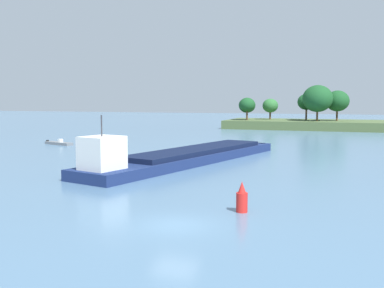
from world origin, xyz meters
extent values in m
plane|color=slate|center=(0.00, 0.00, 0.00)|extent=(400.00, 400.00, 0.00)
cube|color=#4C6038|center=(15.10, 87.11, 0.99)|extent=(69.38, 17.53, 1.97)
cylinder|color=#513823|center=(-15.06, 85.49, 2.92)|extent=(0.44, 0.44, 1.90)
ellipsoid|color=#194C23|center=(-15.06, 85.49, 5.51)|extent=(4.08, 4.08, 3.67)
cylinder|color=#513823|center=(-14.52, 83.10, 3.10)|extent=(0.44, 0.44, 2.26)
ellipsoid|color=#194C23|center=(-14.52, 83.10, 5.71)|extent=(3.68, 3.68, 3.31)
cylinder|color=#513823|center=(-9.98, 89.10, 2.92)|extent=(0.44, 0.44, 1.89)
ellipsoid|color=#2D6B33|center=(-9.98, 89.10, 5.39)|extent=(3.83, 3.83, 3.45)
cylinder|color=#513823|center=(-1.20, 88.77, 3.30)|extent=(0.44, 0.44, 2.65)
ellipsoid|color=#194C23|center=(-1.20, 88.77, 6.34)|extent=(4.30, 4.30, 3.87)
cylinder|color=#513823|center=(1.71, 83.42, 3.19)|extent=(0.44, 0.44, 2.43)
ellipsoid|color=#194C23|center=(1.71, 83.42, 7.12)|extent=(6.79, 6.79, 6.11)
cylinder|color=#513823|center=(5.93, 86.77, 3.20)|extent=(0.44, 0.44, 2.45)
ellipsoid|color=#194C23|center=(5.93, 86.77, 6.58)|extent=(5.38, 5.38, 4.85)
cube|color=slate|center=(-33.07, 34.97, 0.20)|extent=(5.55, 2.82, 0.40)
cube|color=white|center=(-32.68, 34.84, 0.65)|extent=(0.66, 0.73, 0.50)
cube|color=black|center=(-35.80, 35.84, 0.28)|extent=(0.36, 0.39, 0.56)
cube|color=navy|center=(-7.55, 23.46, 0.49)|extent=(12.78, 31.34, 0.97)
cube|color=#0F1834|center=(-7.18, 24.92, 1.22)|extent=(9.71, 22.13, 0.50)
cube|color=white|center=(-10.84, 10.58, 2.37)|extent=(3.60, 3.82, 2.80)
cylinder|color=#333338|center=(-10.84, 10.58, 4.67)|extent=(0.12, 0.12, 1.80)
cube|color=navy|center=(-3.81, 38.09, 0.54)|extent=(4.05, 1.85, 0.88)
cylinder|color=red|center=(2.77, 4.07, 0.60)|extent=(0.70, 0.70, 1.20)
cone|color=red|center=(2.77, 4.07, 1.55)|extent=(0.49, 0.49, 0.70)
cylinder|color=green|center=(-24.39, 29.81, 0.60)|extent=(0.70, 0.70, 1.20)
cone|color=green|center=(-24.39, 29.81, 1.55)|extent=(0.49, 0.49, 0.70)
camera|label=1|loc=(8.83, -22.09, 6.84)|focal=41.71mm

